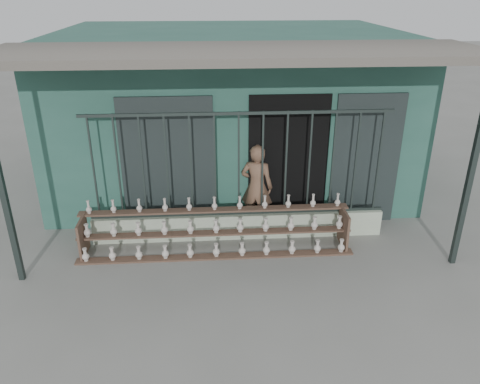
{
  "coord_description": "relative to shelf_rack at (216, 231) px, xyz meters",
  "views": [
    {
      "loc": [
        -0.47,
        -5.87,
        4.1
      ],
      "look_at": [
        0.0,
        1.0,
        1.0
      ],
      "focal_mm": 35.0,
      "sensor_mm": 36.0,
      "label": 1
    }
  ],
  "objects": [
    {
      "name": "shelf_rack",
      "position": [
        0.0,
        0.0,
        0.0
      ],
      "size": [
        4.5,
        0.68,
        0.85
      ],
      "color": "brown",
      "rests_on": "ground"
    },
    {
      "name": "ground",
      "position": [
        0.41,
        -0.89,
        -0.36
      ],
      "size": [
        60.0,
        60.0,
        0.0
      ],
      "primitive_type": "plane",
      "color": "slate"
    },
    {
      "name": "parapet_wall",
      "position": [
        0.41,
        0.41,
        -0.13
      ],
      "size": [
        5.0,
        0.2,
        0.45
      ],
      "primitive_type": "cube",
      "color": "#B5C5A8",
      "rests_on": "ground"
    },
    {
      "name": "elderly_woman",
      "position": [
        0.75,
        0.79,
        0.43
      ],
      "size": [
        0.66,
        0.54,
        1.57
      ],
      "primitive_type": "imported",
      "rotation": [
        0.0,
        0.0,
        2.83
      ],
      "color": "brown",
      "rests_on": "ground"
    },
    {
      "name": "workshop_building",
      "position": [
        0.42,
        3.34,
        1.26
      ],
      "size": [
        7.4,
        6.6,
        3.21
      ],
      "color": "#285548",
      "rests_on": "ground"
    },
    {
      "name": "security_fence",
      "position": [
        0.41,
        0.41,
        0.99
      ],
      "size": [
        5.0,
        0.04,
        1.8
      ],
      "color": "#283330",
      "rests_on": "parapet_wall"
    }
  ]
}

